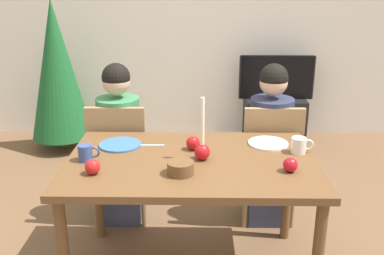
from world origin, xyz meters
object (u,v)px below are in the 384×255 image
object	(u,v)px
person_left_child	(120,147)
mug_left	(86,153)
dining_table	(191,173)
chair_left	(120,156)
tv_stand	(274,120)
bowl_walnuts	(181,168)
mug_right	(299,145)
chair_right	(270,157)
candle_centerpiece	(202,147)
plate_left	(120,145)
tv	(277,77)
apple_by_left_plate	(290,165)
christmas_tree	(57,70)
apple_by_right_mug	(193,143)
plate_right	(268,143)
apple_near_candle	(93,167)
person_right_child	(270,148)

from	to	relation	value
person_left_child	mug_left	distance (m)	0.71
dining_table	chair_left	bearing A→B (deg)	130.64
tv_stand	bowl_walnuts	world-z (taller)	bowl_walnuts
dining_table	mug_left	size ratio (longest dim) A/B	11.49
mug_right	bowl_walnuts	distance (m)	0.74
chair_right	mug_left	distance (m)	1.33
candle_centerpiece	plate_left	bearing A→B (deg)	157.98
chair_right	candle_centerpiece	size ratio (longest dim) A/B	2.50
tv	person_left_child	bearing A→B (deg)	-129.75
dining_table	chair_right	bearing A→B (deg)	48.14
tv_stand	mug_right	size ratio (longest dim) A/B	4.93
dining_table	plate_left	world-z (taller)	plate_left
bowl_walnuts	tv	bearing A→B (deg)	69.88
person_left_child	apple_by_left_plate	world-z (taller)	person_left_child
christmas_tree	mug_left	bearing A→B (deg)	-69.03
apple_by_left_plate	apple_by_right_mug	world-z (taller)	apple_by_right_mug
plate_right	apple_by_left_plate	bearing A→B (deg)	-82.00
chair_left	chair_right	xyz separation A→B (m)	(1.07, 0.00, 0.00)
person_left_child	apple_near_candle	bearing A→B (deg)	-89.03
chair_left	person_right_child	xyz separation A→B (m)	(1.07, 0.03, 0.06)
chair_right	mug_right	world-z (taller)	chair_right
person_right_child	tv_stand	bearing A→B (deg)	79.23
plate_right	apple_by_right_mug	world-z (taller)	apple_by_right_mug
tv	apple_by_right_mug	world-z (taller)	tv
mug_right	apple_near_candle	size ratio (longest dim) A/B	1.60
plate_right	dining_table	bearing A→B (deg)	-152.64
chair_right	tv_stand	bearing A→B (deg)	79.43
plate_left	bowl_walnuts	xyz separation A→B (m)	(0.38, -0.40, 0.03)
dining_table	candle_centerpiece	world-z (taller)	candle_centerpiece
tv	bowl_walnuts	xyz separation A→B (m)	(-0.91, -2.49, 0.07)
chair_left	christmas_tree	bearing A→B (deg)	120.75
apple_near_candle	bowl_walnuts	bearing A→B (deg)	1.10
chair_left	person_left_child	bearing A→B (deg)	90.00
tv	person_right_child	bearing A→B (deg)	-100.76
person_left_child	apple_by_left_plate	bearing A→B (deg)	-37.35
tv_stand	apple_by_right_mug	size ratio (longest dim) A/B	7.73
christmas_tree	mug_right	bearing A→B (deg)	-44.16
person_left_child	dining_table	bearing A→B (deg)	-50.83
plate_left	apple_by_right_mug	world-z (taller)	apple_by_right_mug
dining_table	person_left_child	bearing A→B (deg)	129.17
chair_right	bowl_walnuts	bearing A→B (deg)	-126.79
dining_table	mug_right	size ratio (longest dim) A/B	10.77
chair_right	plate_left	size ratio (longest dim) A/B	3.55
apple_by_left_plate	mug_left	bearing A→B (deg)	173.43
person_right_child	bowl_walnuts	bearing A→B (deg)	-125.70
plate_left	mug_left	bearing A→B (deg)	-122.48
tv	mug_left	distance (m)	2.74
mug_left	plate_left	bearing A→B (deg)	57.52
person_left_child	person_right_child	distance (m)	1.07
tv_stand	christmas_tree	xyz separation A→B (m)	(-2.24, -0.25, 0.59)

